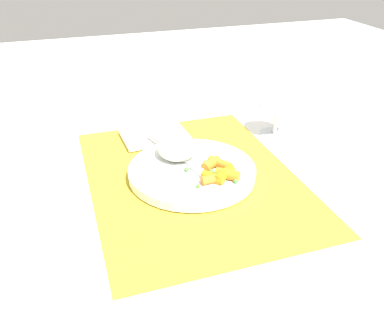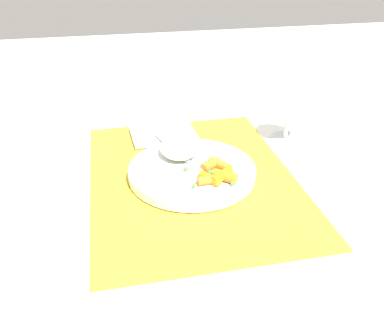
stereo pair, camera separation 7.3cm
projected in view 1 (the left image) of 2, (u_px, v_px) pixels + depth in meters
name	position (u px, v px, depth m)	size (l,w,h in m)	color
ground_plane	(192.00, 178.00, 0.76)	(2.40, 2.40, 0.00)	white
placemat	(192.00, 177.00, 0.76)	(0.49, 0.37, 0.01)	gold
plate	(192.00, 171.00, 0.76)	(0.23, 0.23, 0.02)	white
rice_mound	(176.00, 149.00, 0.78)	(0.08, 0.07, 0.03)	beige
carrot_portion	(219.00, 171.00, 0.72)	(0.08, 0.07, 0.02)	orange
pea_scatter	(213.00, 168.00, 0.74)	(0.08, 0.08, 0.01)	#429132
fork	(181.00, 158.00, 0.78)	(0.20, 0.07, 0.01)	silver
wine_glass	(279.00, 92.00, 0.88)	(0.08, 0.08, 0.14)	silver
napkin	(154.00, 135.00, 0.90)	(0.10, 0.14, 0.01)	white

